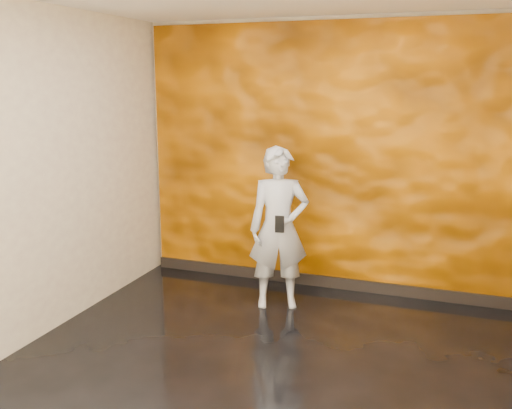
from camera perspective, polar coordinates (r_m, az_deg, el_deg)
The scene contains 5 objects.
room at distance 4.09m, azimuth 0.74°, elevation 1.40°, with size 4.02×4.02×2.81m.
feature_wall at distance 5.95m, azimuth 6.98°, elevation 4.57°, with size 3.90×0.06×2.75m, color orange.
baseboard at distance 6.23m, azimuth 6.58°, elevation -7.60°, with size 3.90×0.04×0.12m, color black.
man at distance 5.48m, azimuth 2.30°, elevation -2.38°, with size 0.57×0.38×1.57m, color #9296A0.
phone at distance 5.24m, azimuth 2.38°, elevation -1.98°, with size 0.09×0.02×0.16m, color black.
Camera 1 is at (1.32, -3.79, 2.17)m, focal length 40.00 mm.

